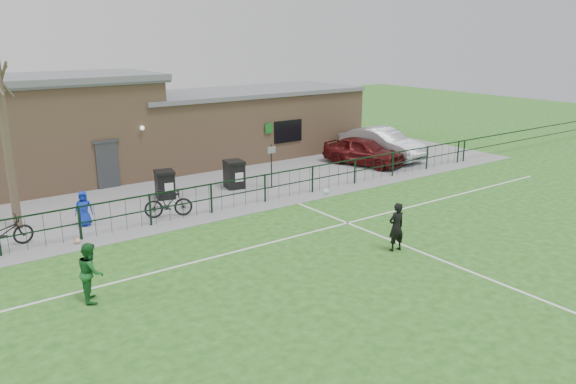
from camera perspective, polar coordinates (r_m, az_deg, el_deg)
ground at (r=16.94m, az=10.07°, el=-8.01°), size 90.00×90.00×0.00m
paving_strip at (r=27.50m, az=-10.45°, el=1.34°), size 34.00×13.00×0.02m
pitch_line_touch at (r=22.66m, az=-4.16°, el=-1.58°), size 28.00×0.10×0.01m
pitch_line_mid at (r=19.70m, az=1.71°, el=-4.27°), size 28.00×0.10×0.01m
pitch_line_perp at (r=18.34m, az=14.47°, el=-6.37°), size 0.10×16.00×0.01m
perimeter_fence at (r=22.65m, az=-4.46°, el=-0.02°), size 28.00×0.10×1.20m
bare_tree at (r=21.72m, az=-26.62°, el=4.15°), size 0.30×0.30×6.00m
wheelie_bin_left at (r=24.28m, az=-12.40°, el=0.67°), size 0.89×0.97×1.10m
wheelie_bin_right at (r=25.41m, az=-5.49°, el=1.72°), size 0.91×0.99×1.16m
sign_post at (r=25.14m, az=-1.70°, el=2.61°), size 0.06×0.06×2.00m
car_maroon at (r=29.98m, az=7.66°, el=4.15°), size 2.90×4.67×1.48m
car_silver at (r=31.73m, az=9.50°, el=4.90°), size 2.24×5.23×1.68m
bicycle_c at (r=20.41m, az=-27.08°, el=-3.77°), size 2.04×0.95×1.03m
bicycle_d at (r=21.74m, az=-12.06°, el=-1.12°), size 1.88×1.08×1.09m
spectator_child at (r=21.57m, az=-20.04°, el=-1.59°), size 0.74×0.61×1.30m
goalkeeper_kick at (r=18.33m, az=10.73°, el=-3.40°), size 1.33×2.78×1.67m
outfield_player at (r=15.61m, az=-19.40°, el=-7.66°), size 0.78×0.90×1.59m
ball_ground at (r=20.02m, az=-20.61°, el=-4.68°), size 0.22×0.22×0.22m
clubhouse at (r=29.42m, az=-14.78°, el=6.43°), size 24.25×5.40×4.96m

